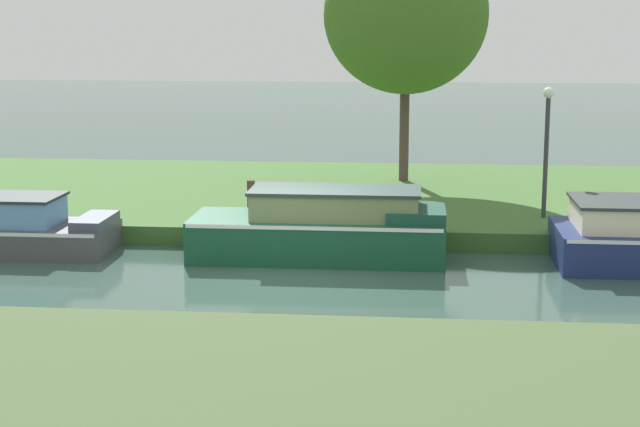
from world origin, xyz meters
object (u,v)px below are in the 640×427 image
object	(u,v)px
lamp_post	(547,136)
mooring_post_near	(251,201)
willow_tree_left	(406,15)
forest_cruiser	(325,228)

from	to	relation	value
lamp_post	mooring_post_near	size ratio (longest dim) A/B	3.16
willow_tree_left	mooring_post_near	world-z (taller)	willow_tree_left
willow_tree_left	mooring_post_near	size ratio (longest dim) A/B	7.18
lamp_post	mooring_post_near	distance (m)	6.49
mooring_post_near	willow_tree_left	bearing A→B (deg)	59.87
forest_cruiser	willow_tree_left	size ratio (longest dim) A/B	0.77
willow_tree_left	lamp_post	bearing A→B (deg)	-54.13
forest_cruiser	mooring_post_near	xyz separation A→B (m)	(-1.72, 1.52, 0.23)
willow_tree_left	lamp_post	distance (m)	5.91
forest_cruiser	mooring_post_near	distance (m)	2.31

